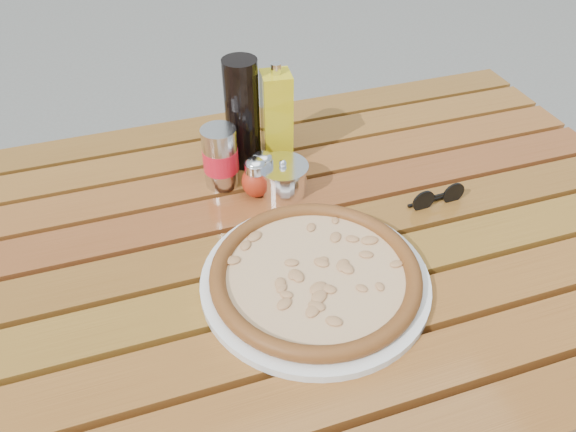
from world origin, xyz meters
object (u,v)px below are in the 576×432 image
object	(u,v)px
soda_can	(221,158)
sunglasses	(438,197)
table	(291,267)
oregano_shaker	(263,172)
pepper_shaker	(256,178)
dark_bottle	(242,114)
pizza	(315,274)
plate	(315,281)
olive_oil_cruet	(277,118)
parmesan_tin	(283,178)

from	to	relation	value
soda_can	sunglasses	xyz separation A→B (m)	(0.36, -0.19, -0.04)
table	oregano_shaker	bearing A→B (deg)	92.95
pepper_shaker	soda_can	size ratio (longest dim) A/B	0.68
dark_bottle	pizza	bearing A→B (deg)	-87.41
pizza	pepper_shaker	xyz separation A→B (m)	(-0.02, 0.25, 0.02)
dark_bottle	sunglasses	xyz separation A→B (m)	(0.30, -0.25, -0.09)
plate	olive_oil_cruet	distance (m)	0.36
pizza	soda_can	world-z (taller)	soda_can
pepper_shaker	soda_can	world-z (taller)	soda_can
parmesan_tin	dark_bottle	bearing A→B (deg)	109.76
pizza	soda_can	bearing A→B (deg)	104.04
table	sunglasses	distance (m)	0.30
soda_can	parmesan_tin	world-z (taller)	soda_can
soda_can	sunglasses	world-z (taller)	soda_can
olive_oil_cruet	pepper_shaker	bearing A→B (deg)	-126.29
soda_can	olive_oil_cruet	xyz separation A→B (m)	(0.12, 0.04, 0.04)
oregano_shaker	dark_bottle	distance (m)	0.12
table	dark_bottle	world-z (taller)	dark_bottle
table	parmesan_tin	bearing A→B (deg)	78.68
table	soda_can	world-z (taller)	soda_can
oregano_shaker	table	bearing A→B (deg)	-87.05
olive_oil_cruet	sunglasses	world-z (taller)	olive_oil_cruet
plate	soda_can	distance (m)	0.32
pizza	parmesan_tin	xyz separation A→B (m)	(0.03, 0.24, 0.01)
table	plate	distance (m)	0.14
table	pepper_shaker	bearing A→B (deg)	100.68
table	dark_bottle	bearing A→B (deg)	94.00
dark_bottle	soda_can	distance (m)	0.10
plate	soda_can	size ratio (longest dim) A/B	3.00
pizza	pepper_shaker	bearing A→B (deg)	95.55
parmesan_tin	soda_can	bearing A→B (deg)	148.89
table	pepper_shaker	size ratio (longest dim) A/B	17.07
sunglasses	pepper_shaker	bearing A→B (deg)	153.79
plate	dark_bottle	xyz separation A→B (m)	(-0.02, 0.36, 0.10)
dark_bottle	parmesan_tin	world-z (taller)	dark_bottle
oregano_shaker	olive_oil_cruet	world-z (taller)	olive_oil_cruet
pizza	sunglasses	distance (m)	0.31
plate	pizza	bearing A→B (deg)	-56.31
dark_bottle	parmesan_tin	size ratio (longest dim) A/B	1.98
plate	pizza	world-z (taller)	pizza
plate	dark_bottle	distance (m)	0.38
plate	pepper_shaker	size ratio (longest dim) A/B	4.39
dark_bottle	sunglasses	world-z (taller)	dark_bottle
pizza	olive_oil_cruet	distance (m)	0.36
pepper_shaker	oregano_shaker	bearing A→B (deg)	37.58
table	pizza	bearing A→B (deg)	-90.37
table	dark_bottle	xyz separation A→B (m)	(-0.02, 0.25, 0.19)
plate	olive_oil_cruet	size ratio (longest dim) A/B	1.71
pizza	oregano_shaker	xyz separation A→B (m)	(-0.01, 0.26, 0.02)
oregano_shaker	soda_can	distance (m)	0.08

